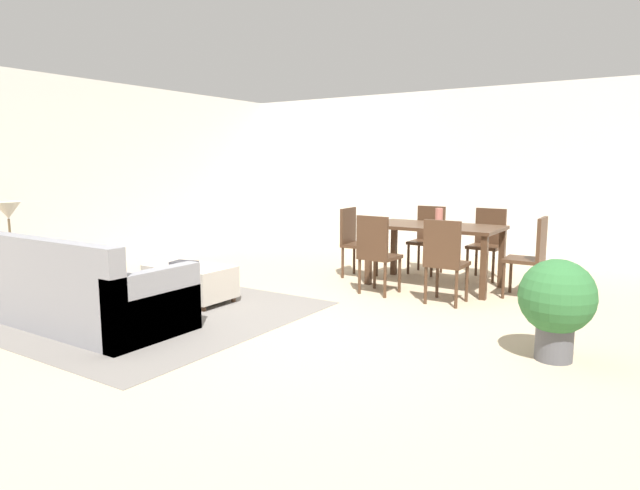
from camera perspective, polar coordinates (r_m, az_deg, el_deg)
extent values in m
plane|color=tan|center=(5.03, -1.90, -8.98)|extent=(10.80, 10.80, 0.00)
cube|color=silver|center=(9.35, 16.05, 7.16)|extent=(9.00, 0.12, 2.70)
cube|color=silver|center=(8.51, -25.68, 6.57)|extent=(0.12, 11.00, 2.70)
cube|color=slate|center=(5.97, -17.76, -6.54)|extent=(3.00, 2.80, 0.01)
cube|color=gray|center=(5.67, -22.88, -5.46)|extent=(2.02, 0.95, 0.42)
cube|color=gray|center=(5.38, -26.61, -1.73)|extent=(2.02, 0.16, 0.44)
cube|color=gray|center=(6.43, -27.64, -3.25)|extent=(0.14, 0.95, 0.62)
cube|color=gray|center=(4.91, -16.75, -6.03)|extent=(0.14, 0.95, 0.62)
cube|color=tan|center=(5.85, -26.24, -1.22)|extent=(0.39, 0.14, 0.39)
cube|color=tan|center=(5.19, -22.06, -2.42)|extent=(0.33, 0.11, 0.33)
cube|color=#B7AD9E|center=(6.22, -13.29, -3.63)|extent=(0.95, 0.55, 0.34)
cylinder|color=#422B1C|center=(6.72, -14.33, -4.52)|extent=(0.05, 0.05, 0.06)
cylinder|color=#422B1C|center=(6.13, -8.94, -5.59)|extent=(0.05, 0.05, 0.06)
cylinder|color=#422B1C|center=(6.43, -17.32, -5.23)|extent=(0.05, 0.05, 0.06)
cylinder|color=#422B1C|center=(5.82, -11.95, -6.45)|extent=(0.05, 0.05, 0.06)
cube|color=olive|center=(6.72, -29.29, -0.67)|extent=(0.40, 0.40, 0.03)
cylinder|color=olive|center=(6.99, -28.54, -2.73)|extent=(0.04, 0.04, 0.55)
cylinder|color=olive|center=(6.70, -27.15, -3.08)|extent=(0.04, 0.04, 0.55)
cylinder|color=olive|center=(6.54, -29.73, -3.53)|extent=(0.04, 0.04, 0.55)
cylinder|color=brown|center=(6.71, -29.31, -0.44)|extent=(0.16, 0.16, 0.02)
cylinder|color=brown|center=(6.69, -29.42, 1.02)|extent=(0.02, 0.02, 0.32)
cone|color=beige|center=(6.67, -29.57, 3.15)|extent=(0.26, 0.26, 0.18)
cube|color=#422B1C|center=(6.88, 11.84, 1.87)|extent=(1.56, 0.85, 0.04)
cube|color=#422B1C|center=(7.55, 7.66, -0.36)|extent=(0.07, 0.07, 0.72)
cube|color=#422B1C|center=(7.06, 18.29, -1.33)|extent=(0.07, 0.07, 0.72)
cube|color=#422B1C|center=(6.90, 5.04, -1.15)|extent=(0.07, 0.07, 0.72)
cube|color=#422B1C|center=(6.37, 16.59, -2.29)|extent=(0.07, 0.07, 0.72)
cube|color=#422B1C|center=(6.44, 6.22, -1.23)|extent=(0.42, 0.42, 0.04)
cube|color=#422B1C|center=(6.25, 5.42, 0.85)|extent=(0.40, 0.06, 0.47)
cylinder|color=#422B1C|center=(6.71, 5.67, -2.78)|extent=(0.04, 0.04, 0.41)
cylinder|color=#422B1C|center=(6.55, 8.23, -3.11)|extent=(0.04, 0.04, 0.41)
cylinder|color=#422B1C|center=(6.43, 4.11, -3.26)|extent=(0.04, 0.04, 0.41)
cylinder|color=#422B1C|center=(6.26, 6.74, -3.63)|extent=(0.04, 0.04, 0.41)
cube|color=#422B1C|center=(6.11, 13.01, -1.93)|extent=(0.40, 0.40, 0.04)
cube|color=#422B1C|center=(5.90, 12.49, 0.24)|extent=(0.40, 0.04, 0.47)
cylinder|color=#422B1C|center=(6.37, 12.03, -3.54)|extent=(0.04, 0.04, 0.41)
cylinder|color=#422B1C|center=(6.26, 14.94, -3.86)|extent=(0.04, 0.04, 0.41)
cylinder|color=#422B1C|center=(6.06, 10.87, -4.12)|extent=(0.04, 0.04, 0.41)
cylinder|color=#422B1C|center=(5.94, 13.91, -4.47)|extent=(0.04, 0.04, 0.41)
cube|color=#422B1C|center=(7.69, 10.85, 0.25)|extent=(0.41, 0.41, 0.04)
cube|color=#422B1C|center=(7.83, 11.43, 2.25)|extent=(0.40, 0.05, 0.47)
cylinder|color=#422B1C|center=(7.51, 11.47, -1.71)|extent=(0.04, 0.04, 0.41)
cylinder|color=#422B1C|center=(7.64, 9.12, -1.47)|extent=(0.04, 0.04, 0.41)
cylinder|color=#422B1C|center=(7.82, 12.44, -1.34)|extent=(0.04, 0.04, 0.41)
cylinder|color=#422B1C|center=(7.95, 10.17, -1.11)|extent=(0.04, 0.04, 0.41)
cube|color=#422B1C|center=(7.49, 16.71, -0.18)|extent=(0.42, 0.42, 0.04)
cube|color=#422B1C|center=(7.62, 17.23, 1.88)|extent=(0.40, 0.06, 0.47)
cylinder|color=#422B1C|center=(7.31, 17.47, -2.20)|extent=(0.04, 0.04, 0.41)
cylinder|color=#422B1C|center=(7.42, 14.98, -1.95)|extent=(0.04, 0.04, 0.41)
cylinder|color=#422B1C|center=(7.63, 18.26, -1.80)|extent=(0.04, 0.04, 0.41)
cylinder|color=#422B1C|center=(7.73, 15.86, -1.57)|extent=(0.04, 0.04, 0.41)
cube|color=#422B1C|center=(6.61, 20.31, -1.47)|extent=(0.41, 0.41, 0.04)
cube|color=#422B1C|center=(6.54, 21.97, 0.61)|extent=(0.05, 0.40, 0.47)
cylinder|color=#422B1C|center=(6.52, 18.44, -3.51)|extent=(0.04, 0.04, 0.41)
cylinder|color=#422B1C|center=(6.85, 19.12, -2.99)|extent=(0.04, 0.04, 0.41)
cylinder|color=#422B1C|center=(6.45, 21.38, -3.79)|extent=(0.04, 0.04, 0.41)
cylinder|color=#422B1C|center=(6.78, 21.92, -3.24)|extent=(0.04, 0.04, 0.41)
cube|color=#422B1C|center=(7.32, 4.16, -0.03)|extent=(0.42, 0.42, 0.04)
cube|color=#422B1C|center=(7.37, 2.92, 2.03)|extent=(0.06, 0.40, 0.47)
cylinder|color=#422B1C|center=(7.44, 5.89, -1.67)|extent=(0.04, 0.04, 0.41)
cylinder|color=#422B1C|center=(7.14, 4.78, -2.09)|extent=(0.04, 0.04, 0.41)
cylinder|color=#422B1C|center=(7.58, 3.55, -1.45)|extent=(0.04, 0.04, 0.41)
cylinder|color=#422B1C|center=(7.28, 2.36, -1.85)|extent=(0.04, 0.04, 0.41)
cylinder|color=#B26659|center=(6.81, 12.21, 2.86)|extent=(0.09, 0.09, 0.21)
cube|color=#333338|center=(6.28, -13.90, -1.80)|extent=(0.30, 0.25, 0.03)
cylinder|color=#4C4C51|center=(4.68, 23.05, -9.36)|extent=(0.28, 0.28, 0.26)
sphere|color=#2D6633|center=(4.58, 23.32, -4.90)|extent=(0.57, 0.57, 0.57)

